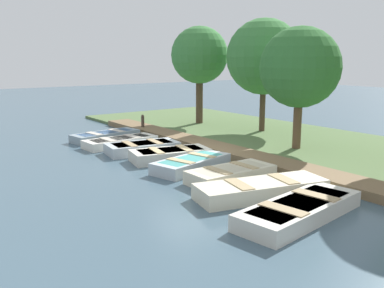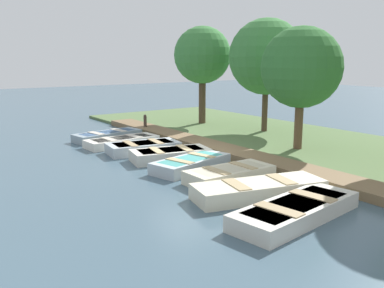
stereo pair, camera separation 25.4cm
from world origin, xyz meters
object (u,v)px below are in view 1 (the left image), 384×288
object	(u,v)px
rowboat_7	(300,210)
rowboat_2	(142,148)
rowboat_4	(192,164)
rowboat_5	(231,174)
park_tree_center	(300,68)
park_tree_far_left	(200,56)
rowboat_3	(170,155)
park_tree_left	(264,57)
rowboat_6	(261,189)
mooring_post_near	(143,123)
rowboat_0	(106,136)
rowboat_1	(121,142)

from	to	relation	value
rowboat_7	rowboat_2	bearing A→B (deg)	-101.53
rowboat_4	rowboat_7	bearing A→B (deg)	70.05
rowboat_5	rowboat_7	bearing A→B (deg)	77.67
rowboat_4	park_tree_center	bearing A→B (deg)	164.38
park_tree_center	rowboat_5	bearing A→B (deg)	18.62
park_tree_far_left	rowboat_3	bearing A→B (deg)	45.77
rowboat_3	park_tree_left	distance (m)	7.52
rowboat_7	park_tree_left	distance (m)	11.38
rowboat_5	rowboat_7	xyz separation A→B (m)	(0.69, 3.11, -0.01)
park_tree_center	rowboat_4	bearing A→B (deg)	-1.88
rowboat_3	park_tree_far_left	size ratio (longest dim) A/B	0.57
park_tree_left	rowboat_6	bearing A→B (deg)	44.88
rowboat_5	mooring_post_near	size ratio (longest dim) A/B	3.13
rowboat_3	park_tree_center	xyz separation A→B (m)	(-4.69, 1.59, 2.94)
rowboat_0	rowboat_7	bearing A→B (deg)	78.81
rowboat_0	rowboat_7	world-z (taller)	rowboat_7
rowboat_6	rowboat_5	bearing A→B (deg)	-87.93
rowboat_5	rowboat_6	xyz separation A→B (m)	(0.32, 1.54, 0.01)
rowboat_2	rowboat_7	distance (m)	7.91
rowboat_4	park_tree_far_left	xyz separation A→B (m)	(-5.66, -7.11, 3.41)
rowboat_5	park_tree_center	world-z (taller)	park_tree_center
park_tree_far_left	park_tree_left	distance (m)	3.80
rowboat_2	park_tree_left	xyz separation A→B (m)	(-6.62, -0.35, 3.34)
rowboat_2	rowboat_4	world-z (taller)	rowboat_2
rowboat_1	park_tree_center	size ratio (longest dim) A/B	0.65
rowboat_5	park_tree_center	distance (m)	5.72
rowboat_1	park_tree_far_left	world-z (taller)	park_tree_far_left
rowboat_0	rowboat_1	world-z (taller)	rowboat_0
rowboat_0	park_tree_center	size ratio (longest dim) A/B	0.67
rowboat_1	park_tree_left	bearing A→B (deg)	166.08
park_tree_far_left	rowboat_1	bearing A→B (deg)	22.51
rowboat_6	rowboat_7	distance (m)	1.61
rowboat_2	rowboat_5	xyz separation A→B (m)	(-0.22, 4.79, 0.00)
rowboat_4	rowboat_5	xyz separation A→B (m)	(-0.17, 1.72, 0.01)
rowboat_2	rowboat_3	distance (m)	1.65
rowboat_4	rowboat_6	world-z (taller)	rowboat_6
rowboat_3	park_tree_far_left	world-z (taller)	park_tree_far_left
rowboat_0	rowboat_4	distance (m)	6.26
rowboat_1	rowboat_5	distance (m)	6.44
rowboat_2	park_tree_left	size ratio (longest dim) A/B	0.53
rowboat_5	park_tree_far_left	bearing A→B (deg)	-121.65
rowboat_1	mooring_post_near	xyz separation A→B (m)	(-2.36, -2.34, 0.25)
rowboat_7	rowboat_1	bearing A→B (deg)	-100.42
rowboat_1	rowboat_7	xyz separation A→B (m)	(0.38, 9.54, 0.02)
rowboat_2	park_tree_far_left	world-z (taller)	park_tree_far_left
rowboat_6	mooring_post_near	xyz separation A→B (m)	(-2.37, -10.32, 0.21)
rowboat_2	rowboat_7	world-z (taller)	rowboat_2
rowboat_1	rowboat_4	xyz separation A→B (m)	(-0.14, 4.71, 0.02)
mooring_post_near	park_tree_far_left	size ratio (longest dim) A/B	0.17
rowboat_6	park_tree_far_left	bearing A→B (deg)	-105.49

